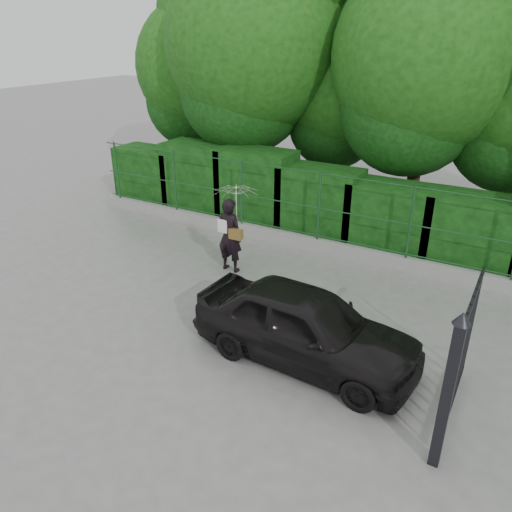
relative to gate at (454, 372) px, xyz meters
The scene contains 8 objects.
ground 4.81m from the gate, behind, with size 80.00×80.00×0.00m, color gray.
kerb 7.04m from the gate, 131.36° to the left, with size 14.00×0.25×0.30m, color #9E9E99.
fence 6.82m from the gate, 129.97° to the left, with size 14.13×0.06×1.80m.
hedge 7.73m from the gate, 126.33° to the left, with size 14.20×1.20×2.20m.
trees 9.76m from the gate, 112.24° to the left, with size 17.10×6.15×8.08m.
gate is the anchor object (origin of this frame).
woman 6.27m from the gate, 149.97° to the left, with size 1.00×1.02×2.12m.
car 2.65m from the gate, 162.96° to the left, with size 1.61×4.00×1.36m, color black.
Camera 1 is at (4.98, -6.66, 5.35)m, focal length 35.00 mm.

